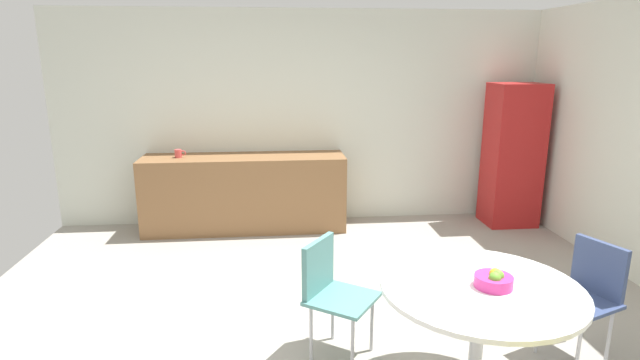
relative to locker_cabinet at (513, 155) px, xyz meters
name	(u,v)px	position (x,y,z in m)	size (l,w,h in m)	color
ground_plane	(329,347)	(-2.55, -2.55, -0.87)	(6.00, 6.00, 0.00)	#9E998E
wall_back	(302,118)	(-2.55, 0.45, 0.43)	(6.00, 0.10, 2.60)	silver
counter_block	(245,193)	(-3.27, 0.10, -0.42)	(2.39, 0.60, 0.90)	brown
locker_cabinet	(513,155)	(0.00, 0.00, 0.00)	(0.60, 0.50, 1.74)	#B21E1E
round_table	(480,305)	(-1.73, -3.17, -0.24)	(1.17, 1.17, 0.75)	silver
chair_navy	(588,287)	(-0.80, -2.80, -0.35)	(0.55, 0.55, 0.83)	silver
chair_teal	(330,284)	(-2.56, -2.60, -0.35)	(0.58, 0.58, 0.83)	silver
fruit_bowl	(494,280)	(-1.67, -3.20, -0.07)	(0.22, 0.22, 0.11)	#D8338C
mug_white	(179,153)	(-4.02, 0.10, 0.08)	(0.13, 0.08, 0.09)	#D84C4C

